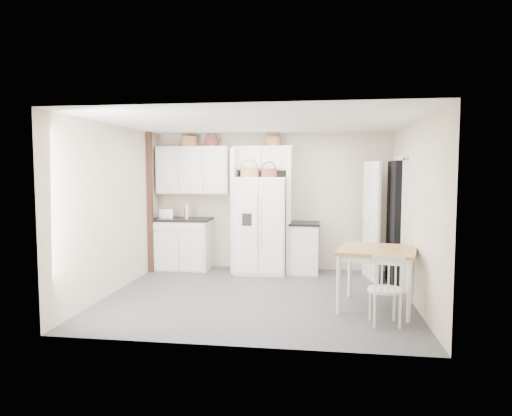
# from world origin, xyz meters

# --- Properties ---
(floor) EXTENTS (4.50, 4.50, 0.00)m
(floor) POSITION_xyz_m (0.00, 0.00, 0.00)
(floor) COLOR #25242B
(floor) RESTS_ON ground
(ceiling) EXTENTS (4.50, 4.50, 0.00)m
(ceiling) POSITION_xyz_m (0.00, 0.00, 2.60)
(ceiling) COLOR white
(ceiling) RESTS_ON wall_back
(wall_back) EXTENTS (4.50, 0.00, 4.50)m
(wall_back) POSITION_xyz_m (0.00, 2.00, 1.30)
(wall_back) COLOR #B6AD96
(wall_back) RESTS_ON floor
(wall_left) EXTENTS (0.00, 4.00, 4.00)m
(wall_left) POSITION_xyz_m (-2.25, 0.00, 1.30)
(wall_left) COLOR #B6AD96
(wall_left) RESTS_ON floor
(wall_right) EXTENTS (0.00, 4.00, 4.00)m
(wall_right) POSITION_xyz_m (2.25, 0.00, 1.30)
(wall_right) COLOR #B6AD96
(wall_right) RESTS_ON floor
(refrigerator) EXTENTS (0.92, 0.74, 1.77)m
(refrigerator) POSITION_xyz_m (-0.15, 1.60, 0.89)
(refrigerator) COLOR white
(refrigerator) RESTS_ON floor
(base_cab_left) EXTENTS (1.01, 0.64, 0.94)m
(base_cab_left) POSITION_xyz_m (-1.67, 1.70, 0.47)
(base_cab_left) COLOR white
(base_cab_left) RESTS_ON floor
(base_cab_right) EXTENTS (0.51, 0.61, 0.90)m
(base_cab_right) POSITION_xyz_m (0.64, 1.70, 0.45)
(base_cab_right) COLOR white
(base_cab_right) RESTS_ON floor
(dining_table) EXTENTS (1.20, 1.20, 0.83)m
(dining_table) POSITION_xyz_m (1.70, -0.39, 0.42)
(dining_table) COLOR olive
(dining_table) RESTS_ON floor
(windsor_chair) EXTENTS (0.45, 0.42, 0.87)m
(windsor_chair) POSITION_xyz_m (1.72, -1.05, 0.44)
(windsor_chair) COLOR white
(windsor_chair) RESTS_ON floor
(counter_left) EXTENTS (1.06, 0.68, 0.04)m
(counter_left) POSITION_xyz_m (-1.67, 1.70, 0.96)
(counter_left) COLOR black
(counter_left) RESTS_ON base_cab_left
(counter_right) EXTENTS (0.55, 0.65, 0.04)m
(counter_right) POSITION_xyz_m (0.64, 1.70, 0.92)
(counter_right) COLOR black
(counter_right) RESTS_ON base_cab_right
(toaster) EXTENTS (0.27, 0.16, 0.18)m
(toaster) POSITION_xyz_m (-1.97, 1.61, 1.07)
(toaster) COLOR silver
(toaster) RESTS_ON counter_left
(cookbook_red) EXTENTS (0.05, 0.15, 0.23)m
(cookbook_red) POSITION_xyz_m (-1.60, 1.62, 1.10)
(cookbook_red) COLOR #9E3113
(cookbook_red) RESTS_ON counter_left
(cookbook_cream) EXTENTS (0.08, 0.18, 0.27)m
(cookbook_cream) POSITION_xyz_m (-1.58, 1.62, 1.12)
(cookbook_cream) COLOR beige
(cookbook_cream) RESTS_ON counter_left
(basket_upper_b) EXTENTS (0.33, 0.33, 0.19)m
(basket_upper_b) POSITION_xyz_m (-1.58, 1.83, 2.45)
(basket_upper_b) COLOR brown
(basket_upper_b) RESTS_ON upper_cabinet
(basket_upper_c) EXTENTS (0.26, 0.26, 0.15)m
(basket_upper_c) POSITION_xyz_m (-1.14, 1.83, 2.42)
(basket_upper_c) COLOR maroon
(basket_upper_c) RESTS_ON upper_cabinet
(basket_bridge_b) EXTENTS (0.29, 0.29, 0.17)m
(basket_bridge_b) POSITION_xyz_m (0.03, 1.83, 2.43)
(basket_bridge_b) COLOR brown
(basket_bridge_b) RESTS_ON bridge_cabinet
(basket_fridge_a) EXTENTS (0.33, 0.33, 0.18)m
(basket_fridge_a) POSITION_xyz_m (-0.36, 1.50, 1.86)
(basket_fridge_a) COLOR brown
(basket_fridge_a) RESTS_ON refrigerator
(basket_fridge_b) EXTENTS (0.28, 0.28, 0.15)m
(basket_fridge_b) POSITION_xyz_m (-0.01, 1.50, 1.85)
(basket_fridge_b) COLOR maroon
(basket_fridge_b) RESTS_ON refrigerator
(upper_cabinet) EXTENTS (1.40, 0.34, 0.90)m
(upper_cabinet) POSITION_xyz_m (-1.50, 1.83, 1.90)
(upper_cabinet) COLOR white
(upper_cabinet) RESTS_ON wall_back
(bridge_cabinet) EXTENTS (1.12, 0.34, 0.45)m
(bridge_cabinet) POSITION_xyz_m (-0.15, 1.83, 2.12)
(bridge_cabinet) COLOR white
(bridge_cabinet) RESTS_ON wall_back
(fridge_panel_left) EXTENTS (0.08, 0.60, 2.30)m
(fridge_panel_left) POSITION_xyz_m (-0.66, 1.70, 1.15)
(fridge_panel_left) COLOR white
(fridge_panel_left) RESTS_ON floor
(fridge_panel_right) EXTENTS (0.08, 0.60, 2.30)m
(fridge_panel_right) POSITION_xyz_m (0.36, 1.70, 1.15)
(fridge_panel_right) COLOR white
(fridge_panel_right) RESTS_ON floor
(trim_post) EXTENTS (0.09, 0.09, 2.60)m
(trim_post) POSITION_xyz_m (-2.20, 1.35, 1.30)
(trim_post) COLOR black
(trim_post) RESTS_ON floor
(doorway_void) EXTENTS (0.18, 0.85, 2.05)m
(doorway_void) POSITION_xyz_m (2.16, 1.00, 1.02)
(doorway_void) COLOR black
(doorway_void) RESTS_ON floor
(door_slab) EXTENTS (0.21, 0.79, 2.05)m
(door_slab) POSITION_xyz_m (1.80, 1.33, 1.02)
(door_slab) COLOR white
(door_slab) RESTS_ON floor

